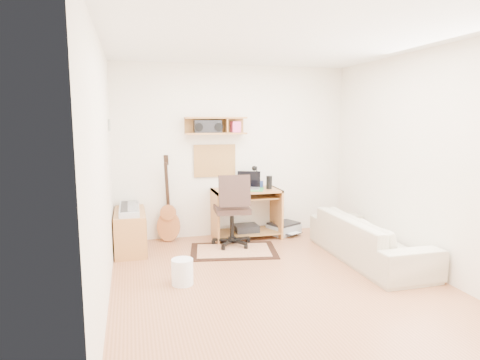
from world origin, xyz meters
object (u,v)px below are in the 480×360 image
object	(u,v)px
task_chair	(232,209)
cabinet	(130,231)
sofa	(369,231)
desk	(246,214)
printer	(284,228)

from	to	relation	value
task_chair	cabinet	xyz separation A→B (m)	(-1.40, 0.14, -0.26)
task_chair	sofa	world-z (taller)	task_chair
desk	cabinet	world-z (taller)	desk
task_chair	desk	bearing A→B (deg)	51.19
cabinet	printer	xyz separation A→B (m)	(2.34, 0.24, -0.19)
desk	cabinet	bearing A→B (deg)	-173.89
desk	printer	size ratio (longest dim) A/B	2.20
printer	cabinet	bearing A→B (deg)	161.44
cabinet	sofa	bearing A→B (deg)	-21.63
sofa	printer	bearing A→B (deg)	23.66
desk	cabinet	distance (m)	1.72
task_chair	sofa	distance (m)	1.87
desk	cabinet	xyz separation A→B (m)	(-1.71, -0.18, -0.10)
task_chair	printer	world-z (taller)	task_chair
desk	printer	world-z (taller)	desk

